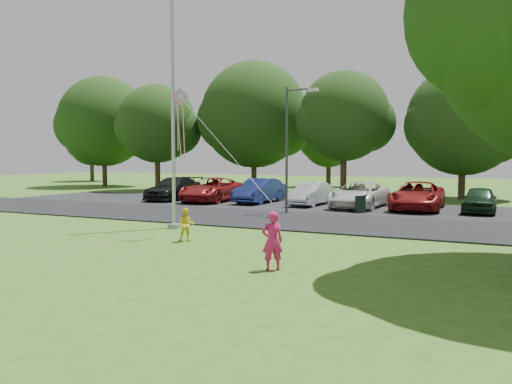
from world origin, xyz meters
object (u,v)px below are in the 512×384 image
at_px(trash_can, 361,205).
at_px(street_lamp, 291,138).
at_px(child_yellow, 186,225).
at_px(woman, 272,241).
at_px(flagpole, 173,121).
at_px(kite, 182,111).

bearing_deg(trash_can, street_lamp, -150.16).
bearing_deg(trash_can, child_yellow, -107.58).
bearing_deg(street_lamp, woman, -61.13).
relative_size(woman, child_yellow, 1.31).
bearing_deg(flagpole, street_lamp, 68.55).
height_order(flagpole, trash_can, flagpole).
xyz_separation_m(flagpole, child_yellow, (2.16, -2.45, -3.61)).
height_order(street_lamp, woman, street_lamp).
xyz_separation_m(trash_can, child_yellow, (-3.31, -10.45, 0.11)).
bearing_deg(woman, flagpole, -75.86).
height_order(trash_can, woman, woman).
bearing_deg(woman, child_yellow, -69.37).
distance_m(street_lamp, woman, 12.37).
height_order(trash_can, kite, kite).
xyz_separation_m(woman, kite, (-4.76, 3.29, 3.61)).
distance_m(trash_can, child_yellow, 10.96).
relative_size(trash_can, woman, 0.61).
xyz_separation_m(street_lamp, child_yellow, (-0.31, -8.72, -3.12)).
bearing_deg(flagpole, trash_can, 55.65).
xyz_separation_m(street_lamp, kite, (-0.87, -8.08, 0.66)).
relative_size(woman, kite, 0.28).
distance_m(trash_can, kite, 11.24).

